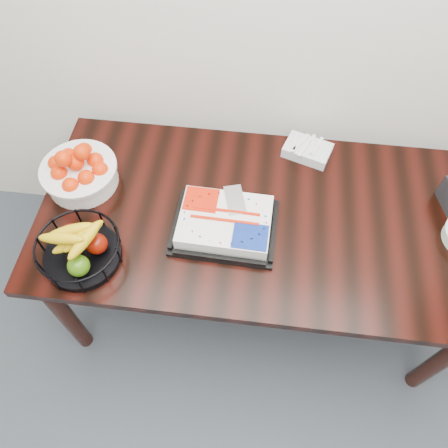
# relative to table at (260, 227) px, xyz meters

# --- Properties ---
(table) EXTENTS (1.80, 0.90, 0.75)m
(table) POSITION_rel_table_xyz_m (0.00, 0.00, 0.00)
(table) COLOR black
(table) RESTS_ON ground
(cake_tray) EXTENTS (0.41, 0.33, 0.08)m
(cake_tray) POSITION_rel_table_xyz_m (-0.14, -0.08, 0.12)
(cake_tray) COLOR black
(cake_tray) RESTS_ON table
(tangerine_bowl) EXTENTS (0.31, 0.31, 0.20)m
(tangerine_bowl) POSITION_rel_table_xyz_m (-0.76, 0.08, 0.17)
(tangerine_bowl) COLOR white
(tangerine_bowl) RESTS_ON table
(fruit_basket) EXTENTS (0.31, 0.31, 0.16)m
(fruit_basket) POSITION_rel_table_xyz_m (-0.65, -0.28, 0.15)
(fruit_basket) COLOR black
(fruit_basket) RESTS_ON table
(fork_bag) EXTENTS (0.23, 0.18, 0.06)m
(fork_bag) POSITION_rel_table_xyz_m (0.17, 0.35, 0.11)
(fork_bag) COLOR silver
(fork_bag) RESTS_ON table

